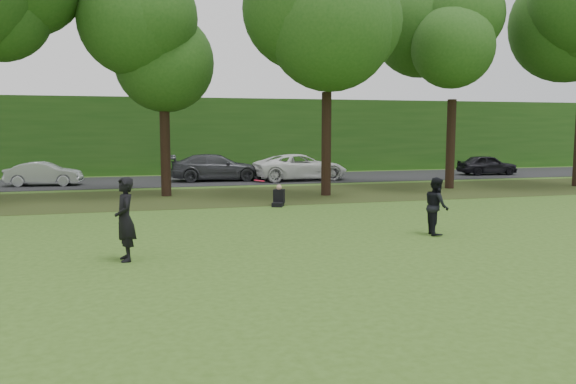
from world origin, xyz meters
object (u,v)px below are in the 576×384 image
at_px(player_right, 437,206).
at_px(frisbee, 259,181).
at_px(player_left, 125,219).
at_px(seated_person, 279,198).

height_order(player_right, frisbee, frisbee).
height_order(player_left, seated_person, player_left).
relative_size(player_left, frisbee, 5.34).
bearing_deg(seated_person, player_right, -43.24).
relative_size(player_left, player_right, 1.17).
height_order(player_left, player_right, player_left).
relative_size(player_right, seated_person, 1.98).
bearing_deg(frisbee, seated_person, 72.27).
height_order(frisbee, seated_person, frisbee).
xyz_separation_m(player_right, frisbee, (-5.26, -0.40, 0.89)).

